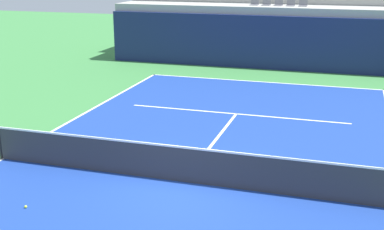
{
  "coord_description": "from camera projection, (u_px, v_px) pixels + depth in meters",
  "views": [
    {
      "loc": [
        3.79,
        -11.45,
        5.43
      ],
      "look_at": [
        -0.37,
        2.0,
        1.2
      ],
      "focal_mm": 47.61,
      "sensor_mm": 36.0,
      "label": 1
    }
  ],
  "objects": [
    {
      "name": "tennis_net",
      "position": [
        183.0,
        164.0,
        12.96
      ],
      "size": [
        11.08,
        0.08,
        1.07
      ],
      "color": "black",
      "rests_on": "court_surface"
    },
    {
      "name": "centre_service_line",
      "position": [
        214.0,
        142.0,
        16.03
      ],
      "size": [
        0.1,
        6.4,
        0.0
      ],
      "primitive_type": "cube",
      "color": "white",
      "rests_on": "court_surface"
    },
    {
      "name": "sideline_left",
      "position": [
        3.0,
        159.0,
        14.65
      ],
      "size": [
        0.1,
        24.0,
        0.0
      ],
      "primitive_type": "cube",
      "color": "white",
      "rests_on": "court_surface"
    },
    {
      "name": "stands_tier_lower",
      "position": [
        277.0,
        36.0,
        27.73
      ],
      "size": [
        18.06,
        2.4,
        3.19
      ],
      "primitive_type": "cube",
      "color": "#9E9E99",
      "rests_on": "ground_plane"
    },
    {
      "name": "back_wall",
      "position": [
        273.0,
        43.0,
        26.55
      ],
      "size": [
        18.06,
        0.3,
        2.79
      ],
      "primitive_type": "cube",
      "color": "navy",
      "rests_on": "ground_plane"
    },
    {
      "name": "seating_row_lower",
      "position": [
        278.0,
        3.0,
        27.32
      ],
      "size": [
        3.04,
        0.44,
        0.44
      ],
      "color": "slate",
      "rests_on": "stands_tier_lower"
    },
    {
      "name": "service_line_far",
      "position": [
        236.0,
        114.0,
        18.96
      ],
      "size": [
        8.26,
        0.1,
        0.0
      ],
      "primitive_type": "cube",
      "color": "white",
      "rests_on": "court_surface"
    },
    {
      "name": "court_surface",
      "position": [
        183.0,
        182.0,
        13.11
      ],
      "size": [
        11.0,
        24.0,
        0.01
      ],
      "primitive_type": "cube",
      "color": "navy",
      "rests_on": "ground_plane"
    },
    {
      "name": "stands_tier_upper",
      "position": [
        283.0,
        21.0,
        29.77
      ],
      "size": [
        18.06,
        2.4,
        4.28
      ],
      "primitive_type": "cube",
      "color": "#9E9E99",
      "rests_on": "ground_plane"
    },
    {
      "name": "ground_plane",
      "position": [
        183.0,
        182.0,
        13.11
      ],
      "size": [
        80.0,
        80.0,
        0.0
      ],
      "primitive_type": "plane",
      "color": "#387A3D"
    },
    {
      "name": "tennis_ball_0",
      "position": [
        26.0,
        207.0,
        11.7
      ],
      "size": [
        0.07,
        0.07,
        0.07
      ],
      "primitive_type": "sphere",
      "color": "#CCE033",
      "rests_on": "court_surface"
    },
    {
      "name": "baseline_far",
      "position": [
        261.0,
        82.0,
        24.04
      ],
      "size": [
        11.0,
        0.1,
        0.0
      ],
      "primitive_type": "cube",
      "color": "white",
      "rests_on": "court_surface"
    }
  ]
}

